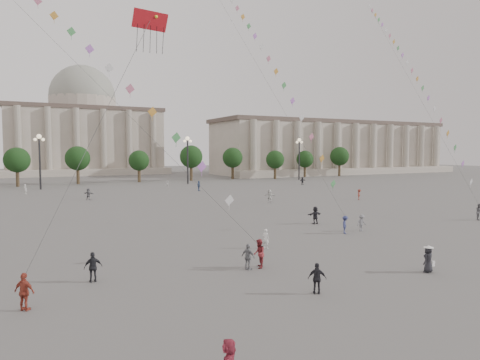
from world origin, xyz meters
name	(u,v)px	position (x,y,z in m)	size (l,w,h in m)	color
ground	(339,271)	(0.00, 0.00, 0.00)	(360.00, 360.00, 0.00)	#595753
hall_east	(333,148)	(75.00, 93.89, 8.43)	(84.00, 26.22, 17.20)	#A09786
hall_central	(84,130)	(0.00, 129.22, 14.23)	(48.30, 34.30, 35.50)	#A09786
tree_row	(112,160)	(0.00, 78.00, 5.39)	(137.12, 5.12, 8.00)	#3B2E1D
lamp_post_mid_west	(39,151)	(-15.00, 70.00, 7.35)	(2.00, 0.90, 10.65)	#262628
lamp_post_mid_east	(188,151)	(15.00, 70.00, 7.35)	(2.00, 0.90, 10.65)	#262628
lamp_post_far_east	(299,151)	(45.00, 70.00, 7.35)	(2.00, 0.90, 10.65)	#262628
person_crowd_0	(199,186)	(11.27, 53.54, 0.94)	(1.10, 0.46, 1.88)	#395282
person_crowd_3	(315,215)	(9.04, 14.64, 0.90)	(1.67, 0.53, 1.80)	black
person_crowd_4	(167,184)	(7.82, 61.94, 0.77)	(1.43, 0.46, 1.54)	silver
person_crowd_6	(362,223)	(10.51, 9.46, 0.79)	(1.02, 0.58, 1.57)	slate
person_crowd_7	(269,196)	(14.20, 32.61, 0.94)	(1.75, 0.56, 1.89)	silver
person_crowd_8	(359,195)	(27.90, 28.97, 0.82)	(1.06, 0.61, 1.64)	maroon
person_crowd_9	(302,181)	(36.92, 56.87, 0.87)	(1.61, 0.51, 1.74)	black
person_crowd_10	(25,189)	(-17.61, 61.63, 0.84)	(0.61, 0.40, 1.68)	white
person_crowd_12	(88,194)	(-9.01, 47.57, 0.89)	(1.65, 0.53, 1.78)	slate
person_crowd_13	(266,239)	(-1.00, 7.39, 0.76)	(0.55, 0.36, 1.52)	silver
tourist_0	(24,292)	(-17.58, 1.34, 0.90)	(1.06, 0.44, 1.81)	#9A392A
tourist_1	(317,278)	(-3.84, -2.90, 0.82)	(0.96, 0.40, 1.64)	black
tourist_3	(248,257)	(-4.97, 2.73, 0.83)	(0.97, 0.40, 1.65)	slate
tourist_4	(93,267)	(-14.08, 4.50, 0.87)	(1.02, 0.42, 1.73)	black
kite_flyer_0	(259,254)	(-4.15, 2.80, 0.93)	(0.91, 0.71, 1.86)	maroon
kite_flyer_1	(345,225)	(8.39, 9.27, 0.81)	(1.05, 0.60, 1.63)	navy
kite_flyer_2	(479,212)	(26.43, 8.66, 0.90)	(0.87, 0.68, 1.80)	slate
hat_person	(428,258)	(4.74, -2.74, 0.87)	(0.91, 0.71, 1.69)	black
dragon_kite	(149,34)	(-10.43, 5.24, 14.58)	(4.75, 2.42, 16.03)	#AB121A
kite_train_east	(407,66)	(34.49, 26.41, 20.19)	(15.48, 32.64, 50.12)	#3F3F3F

